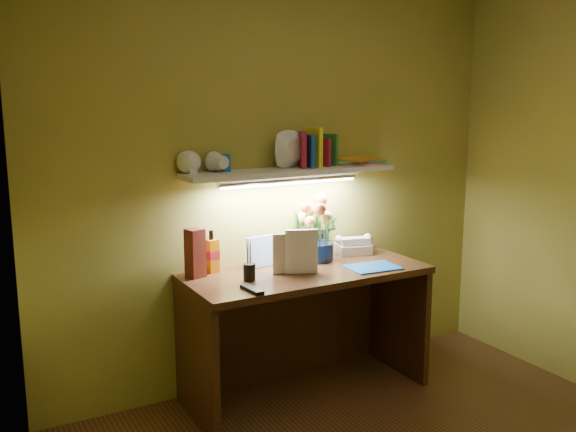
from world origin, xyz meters
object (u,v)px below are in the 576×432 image
object	(u,v)px
telephone	(353,244)
whisky_bottle	(212,251)
desk	(306,332)
desk_clock	(366,243)
flower_bouquet	(315,229)

from	to	relation	value
telephone	whisky_bottle	world-z (taller)	whisky_bottle
telephone	desk	bearing A→B (deg)	-143.93
desk_clock	telephone	bearing A→B (deg)	-161.53
flower_bouquet	desk_clock	world-z (taller)	flower_bouquet
flower_bouquet	whisky_bottle	xyz separation A→B (m)	(-0.65, 0.05, -0.07)
flower_bouquet	telephone	distance (m)	0.32
telephone	desk_clock	world-z (taller)	telephone
telephone	whisky_bottle	size ratio (longest dim) A/B	0.85
desk	flower_bouquet	bearing A→B (deg)	45.98
desk	whisky_bottle	world-z (taller)	whisky_bottle
flower_bouquet	telephone	size ratio (longest dim) A/B	1.87
telephone	desk_clock	xyz separation A→B (m)	(0.14, 0.06, -0.02)
telephone	whisky_bottle	xyz separation A→B (m)	(-0.94, 0.04, 0.06)
flower_bouquet	telephone	xyz separation A→B (m)	(0.29, 0.02, -0.13)
flower_bouquet	desk	bearing A→B (deg)	-134.02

